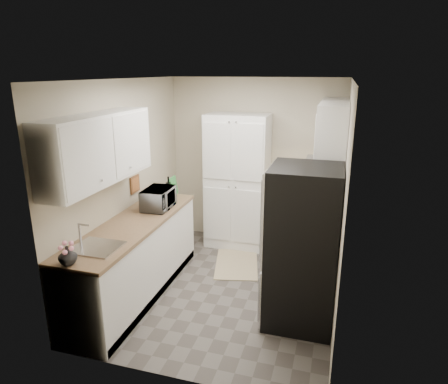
% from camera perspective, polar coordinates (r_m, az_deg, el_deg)
% --- Properties ---
extents(ground, '(3.20, 3.20, 0.00)m').
position_cam_1_polar(ground, '(5.12, 0.25, -13.43)').
color(ground, '#56514C').
rests_on(ground, ground).
extents(room_shell, '(2.64, 3.24, 2.52)m').
position_cam_1_polar(room_shell, '(4.51, 0.02, 4.64)').
color(room_shell, beige).
rests_on(room_shell, ground).
extents(pantry_cabinet, '(0.90, 0.55, 2.00)m').
position_cam_1_polar(pantry_cabinet, '(5.95, 1.92, 1.48)').
color(pantry_cabinet, white).
rests_on(pantry_cabinet, ground).
extents(base_cabinet_left, '(0.60, 2.30, 0.88)m').
position_cam_1_polar(base_cabinet_left, '(4.90, -12.54, -9.48)').
color(base_cabinet_left, white).
rests_on(base_cabinet_left, ground).
extents(countertop_left, '(0.63, 2.33, 0.04)m').
position_cam_1_polar(countertop_left, '(4.72, -12.89, -4.47)').
color(countertop_left, '#846647').
rests_on(countertop_left, base_cabinet_left).
extents(base_cabinet_right, '(0.60, 0.80, 0.88)m').
position_cam_1_polar(base_cabinet_right, '(5.85, 12.96, -5.06)').
color(base_cabinet_right, white).
rests_on(base_cabinet_right, ground).
extents(countertop_right, '(0.63, 0.83, 0.04)m').
position_cam_1_polar(countertop_right, '(5.69, 13.27, -0.76)').
color(countertop_right, '#846647').
rests_on(countertop_right, base_cabinet_right).
extents(electric_range, '(0.71, 0.78, 1.13)m').
position_cam_1_polar(electric_range, '(5.10, 12.20, -7.92)').
color(electric_range, '#B7B7BC').
rests_on(electric_range, ground).
extents(refrigerator, '(0.70, 0.72, 1.70)m').
position_cam_1_polar(refrigerator, '(4.22, 11.15, -7.75)').
color(refrigerator, '#B7B7BC').
rests_on(refrigerator, ground).
extents(microwave, '(0.34, 0.49, 0.26)m').
position_cam_1_polar(microwave, '(5.07, -9.36, -0.94)').
color(microwave, '#ADACB1').
rests_on(microwave, countertop_left).
extents(wine_bottle, '(0.07, 0.07, 0.28)m').
position_cam_1_polar(wine_bottle, '(5.44, -7.92, 0.49)').
color(wine_bottle, black).
rests_on(wine_bottle, countertop_left).
extents(flower_vase, '(0.21, 0.21, 0.17)m').
position_cam_1_polar(flower_vase, '(3.87, -21.45, -8.44)').
color(flower_vase, white).
rests_on(flower_vase, countertop_left).
extents(cutting_board, '(0.02, 0.21, 0.26)m').
position_cam_1_polar(cutting_board, '(5.58, -7.22, 0.84)').
color(cutting_board, green).
rests_on(cutting_board, countertop_left).
extents(toaster_oven, '(0.31, 0.38, 0.20)m').
position_cam_1_polar(toaster_oven, '(5.67, 14.37, 0.37)').
color(toaster_oven, '#B6B6BB').
rests_on(toaster_oven, countertop_right).
extents(fruit_basket, '(0.28, 0.28, 0.10)m').
position_cam_1_polar(fruit_basket, '(5.63, 14.63, 1.82)').
color(fruit_basket, orange).
rests_on(fruit_basket, toaster_oven).
extents(kitchen_mat, '(0.76, 1.02, 0.01)m').
position_cam_1_polar(kitchen_mat, '(5.65, 1.81, -10.23)').
color(kitchen_mat, tan).
rests_on(kitchen_mat, ground).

